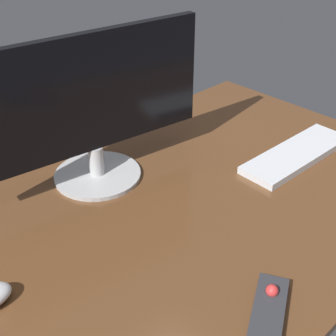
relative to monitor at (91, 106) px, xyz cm
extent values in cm
cube|color=brown|center=(3.01, -23.56, -20.68)|extent=(140.00, 84.00, 2.00)
cylinder|color=#BBBBBB|center=(0.00, 0.00, -19.15)|extent=(21.87, 21.87, 1.06)
cylinder|color=#BBBBBB|center=(0.00, 0.00, -14.87)|extent=(3.78, 3.78, 7.50)
cube|color=black|center=(0.00, 0.00, 2.98)|extent=(58.52, 10.70, 28.20)
cube|color=silver|center=(44.41, -29.80, -18.70)|extent=(36.23, 12.09, 1.95)
cube|color=#2D2D33|center=(-4.79, -56.12, -18.74)|extent=(15.96, 12.00, 1.87)
sphere|color=red|center=(-1.88, -54.56, -17.40)|extent=(2.31, 2.31, 2.31)
camera|label=1|loc=(-56.55, -84.28, 46.58)|focal=50.40mm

